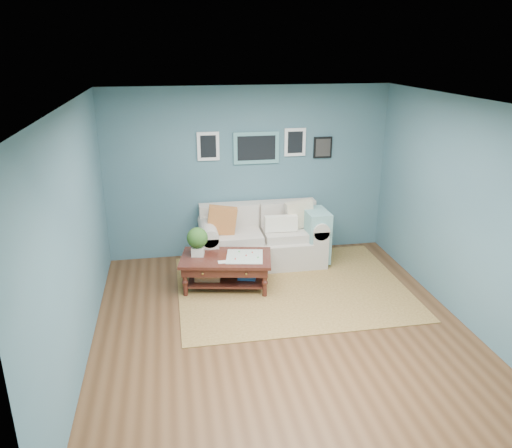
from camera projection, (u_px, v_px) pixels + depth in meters
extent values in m
plane|color=brown|center=(282.00, 330.00, 6.06)|extent=(5.00, 5.00, 0.00)
plane|color=white|center=(287.00, 103.00, 5.15)|extent=(5.00, 5.00, 0.00)
cube|color=#3D5F6C|center=(249.00, 173.00, 7.92)|extent=(4.50, 0.02, 2.70)
cube|color=#3D5F6C|center=(371.00, 353.00, 3.29)|extent=(4.50, 0.02, 2.70)
cube|color=#3D5F6C|center=(76.00, 238.00, 5.23)|extent=(0.02, 5.00, 2.70)
cube|color=#3D5F6C|center=(467.00, 214.00, 5.98)|extent=(0.02, 5.00, 2.70)
cube|color=#5B989A|center=(256.00, 148.00, 7.78)|extent=(0.72, 0.03, 0.50)
cube|color=black|center=(257.00, 148.00, 7.77)|extent=(0.60, 0.01, 0.38)
cube|color=white|center=(208.00, 146.00, 7.64)|extent=(0.34, 0.03, 0.44)
cube|color=white|center=(295.00, 142.00, 7.86)|extent=(0.34, 0.03, 0.44)
cube|color=black|center=(323.00, 147.00, 7.97)|extent=(0.30, 0.03, 0.34)
cube|color=brown|center=(291.00, 287.00, 7.13)|extent=(3.20, 2.56, 0.01)
cube|color=beige|center=(262.00, 251.00, 7.85)|extent=(1.43, 0.88, 0.42)
cube|color=beige|center=(258.00, 217.00, 8.02)|extent=(1.87, 0.22, 0.48)
cube|color=beige|center=(209.00, 248.00, 7.68)|extent=(0.24, 0.88, 0.62)
cube|color=beige|center=(313.00, 241.00, 7.96)|extent=(0.24, 0.88, 0.62)
cylinder|color=beige|center=(208.00, 229.00, 7.58)|extent=(0.26, 0.88, 0.26)
cylinder|color=beige|center=(314.00, 223.00, 7.85)|extent=(0.26, 0.88, 0.26)
cube|color=beige|center=(238.00, 237.00, 7.64)|extent=(0.72, 0.56, 0.13)
cube|color=beige|center=(287.00, 234.00, 7.77)|extent=(0.72, 0.56, 0.13)
cube|color=beige|center=(235.00, 216.00, 7.82)|extent=(0.72, 0.12, 0.36)
cube|color=beige|center=(283.00, 213.00, 7.95)|extent=(0.72, 0.12, 0.36)
cube|color=#B53F1D|center=(222.00, 220.00, 7.51)|extent=(0.49, 0.17, 0.48)
cube|color=beige|center=(300.00, 214.00, 7.78)|extent=(0.47, 0.18, 0.46)
cube|color=#EEE6CE|center=(281.00, 223.00, 7.65)|extent=(0.50, 0.12, 0.24)
cube|color=#89C4BE|center=(316.00, 235.00, 7.80)|extent=(0.34, 0.55, 0.80)
cube|color=#37100E|center=(226.00, 258.00, 6.99)|extent=(1.37, 0.96, 0.04)
cube|color=#37100E|center=(226.00, 264.00, 7.01)|extent=(1.27, 0.86, 0.13)
cube|color=#37100E|center=(226.00, 279.00, 7.10)|extent=(1.15, 0.74, 0.03)
sphere|color=gold|center=(203.00, 274.00, 6.70)|extent=(0.03, 0.03, 0.03)
sphere|color=gold|center=(246.00, 274.00, 6.69)|extent=(0.03, 0.03, 0.03)
cylinder|color=#37100E|center=(185.00, 282.00, 6.81)|extent=(0.06, 0.06, 0.43)
cylinder|color=#37100E|center=(265.00, 282.00, 6.79)|extent=(0.06, 0.06, 0.43)
cylinder|color=#37100E|center=(191.00, 265.00, 7.34)|extent=(0.06, 0.06, 0.43)
cylinder|color=#37100E|center=(265.00, 265.00, 7.32)|extent=(0.06, 0.06, 0.43)
cube|color=silver|center=(198.00, 251.00, 7.01)|extent=(0.20, 0.20, 0.13)
sphere|color=#204815|center=(197.00, 238.00, 6.94)|extent=(0.29, 0.29, 0.29)
cube|color=beige|center=(245.00, 257.00, 6.97)|extent=(0.59, 0.59, 0.01)
cube|color=tan|center=(208.00, 272.00, 7.06)|extent=(0.40, 0.31, 0.21)
cube|color=#24508D|center=(247.00, 274.00, 7.09)|extent=(0.28, 0.23, 0.12)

